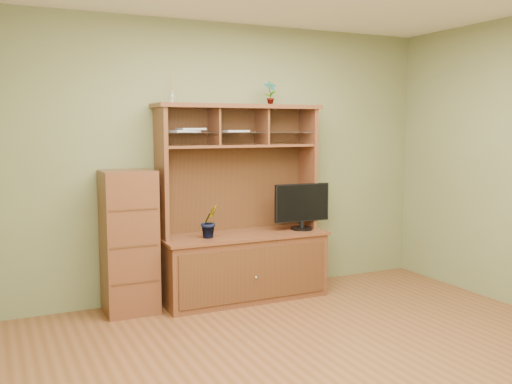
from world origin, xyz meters
TOP-DOWN VIEW (x-y plane):
  - room at (0.00, 0.00)m, footprint 4.54×4.04m
  - media_hutch at (0.03, 1.73)m, footprint 1.66×0.61m
  - monitor at (0.66, 1.65)m, footprint 0.59×0.23m
  - orchid_plant at (-0.34, 1.65)m, footprint 0.20×0.18m
  - top_plant at (0.38, 1.80)m, footprint 0.14×0.11m
  - reed_diffuser at (-0.63, 1.80)m, footprint 0.06×0.06m
  - magazines at (-0.34, 1.81)m, footprint 0.79×0.24m
  - side_cabinet at (-1.07, 1.77)m, footprint 0.46×0.42m

SIDE VIEW (x-z plane):
  - media_hutch at x=0.03m, z-range -0.43..1.47m
  - side_cabinet at x=-1.07m, z-range 0.00..1.30m
  - orchid_plant at x=-0.34m, z-range 0.65..0.96m
  - monitor at x=0.66m, z-range 0.66..1.13m
  - room at x=0.00m, z-range -0.02..2.72m
  - magazines at x=-0.34m, z-range 1.63..1.67m
  - reed_diffuser at x=-0.63m, z-range 1.87..2.16m
  - top_plant at x=0.38m, z-range 1.90..2.13m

